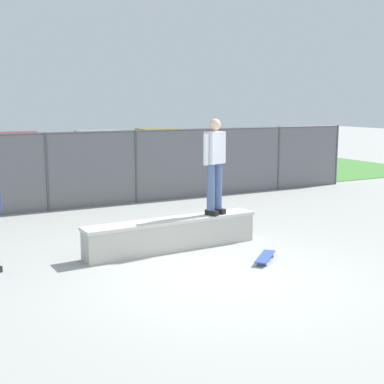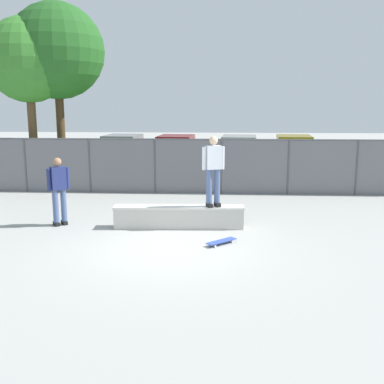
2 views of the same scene
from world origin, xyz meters
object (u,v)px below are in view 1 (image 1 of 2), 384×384
concrete_ledge (172,234)px  skateboarder (215,162)px  car_red (16,156)px  car_white (101,153)px  skateboard (265,257)px  car_yellow (161,149)px

concrete_ledge → skateboarder: bearing=-0.4°
car_red → car_white: 3.05m
skateboard → car_yellow: car_yellow is taller
skateboarder → car_red: bearing=100.1°
skateboarder → car_white: skateboarder is taller
car_white → car_red: bearing=178.4°
concrete_ledge → skateboard: concrete_ledge is taller
skateboard → car_yellow: (3.58, 12.32, 0.77)m
skateboard → car_white: bearing=85.6°
skateboarder → car_yellow: bearing=70.9°
skateboarder → car_red: size_ratio=0.42×
skateboard → car_yellow: bearing=73.8°
skateboarder → concrete_ledge: bearing=179.6°
car_white → skateboarder: bearing=-96.2°
skateboard → concrete_ledge: bearing=128.6°
concrete_ledge → car_red: 10.71m
car_red → skateboarder: bearing=-79.9°
skateboard → car_red: bearing=100.0°
car_yellow → concrete_ledge: bearing=-113.2°
concrete_ledge → car_white: car_white is taller
car_red → car_white: (3.05, -0.09, 0.00)m
concrete_ledge → skateboarder: 1.57m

